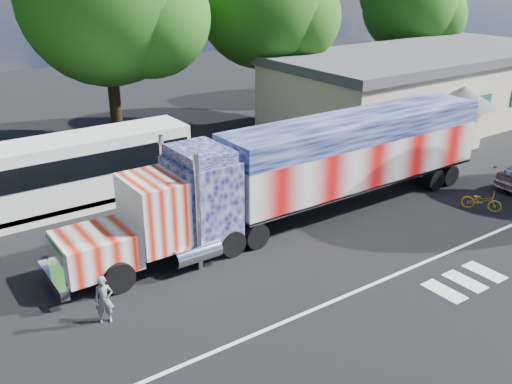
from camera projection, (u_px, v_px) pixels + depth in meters
ground at (299, 260)px, 22.62m from camera, size 100.00×100.00×0.00m
lane_markings at (401, 288)px, 20.66m from camera, size 30.00×2.67×0.01m
semi_truck at (313, 167)px, 25.68m from camera, size 21.85×3.45×4.66m
coach_bus at (68, 173)px, 26.69m from camera, size 11.81×2.75×3.43m
hall_building at (422, 88)px, 40.44m from camera, size 22.40×12.80×5.20m
woman at (104, 300)px, 18.45m from camera, size 0.71×0.60×1.65m
bicycle at (482, 201)px, 26.92m from camera, size 1.46×1.89×0.95m
tree_far_ne at (412, 6)px, 49.20m from camera, size 8.63×8.22×11.51m
tree_ne_a at (265, 3)px, 38.76m from camera, size 9.46×9.01×12.90m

